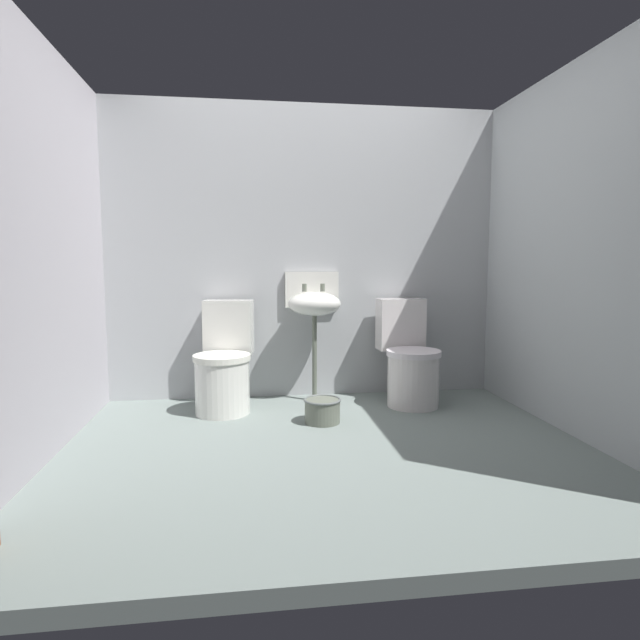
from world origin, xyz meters
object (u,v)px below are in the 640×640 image
at_px(toilet_right, 409,361).
at_px(sink, 314,303).
at_px(bucket, 322,410).
at_px(toilet_left, 224,366).

xyz_separation_m(toilet_right, sink, (-0.70, 0.19, 0.43)).
xyz_separation_m(toilet_right, bucket, (-0.72, -0.40, -0.24)).
distance_m(toilet_left, sink, 0.82).
height_order(toilet_left, bucket, toilet_left).
distance_m(toilet_right, bucket, 0.85).
bearing_deg(bucket, toilet_right, 28.98).
xyz_separation_m(toilet_left, bucket, (0.66, -0.40, -0.24)).
bearing_deg(toilet_left, sink, -156.83).
height_order(toilet_right, bucket, toilet_right).
relative_size(toilet_right, bucket, 3.11).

